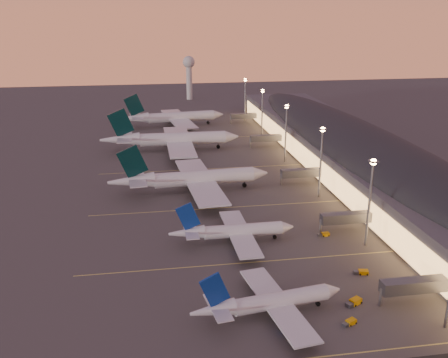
% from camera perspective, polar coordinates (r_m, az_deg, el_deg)
% --- Properties ---
extents(ground, '(700.00, 700.00, 0.00)m').
position_cam_1_polar(ground, '(139.89, 2.16, -8.59)').
color(ground, '#403E3B').
extents(airliner_narrow_south, '(35.48, 31.99, 12.68)m').
position_cam_1_polar(airliner_narrow_south, '(113.18, 5.11, -13.85)').
color(airliner_narrow_south, silver).
rests_on(airliner_narrow_south, ground).
extents(airliner_narrow_north, '(36.82, 32.77, 13.20)m').
position_cam_1_polar(airliner_narrow_north, '(145.32, 0.97, -5.99)').
color(airliner_narrow_north, silver).
rests_on(airliner_narrow_north, ground).
extents(airliner_wide_near, '(60.17, 54.95, 19.25)m').
position_cam_1_polar(airliner_wide_near, '(185.47, -3.83, 0.02)').
color(airliner_wide_near, silver).
rests_on(airliner_wide_near, ground).
extents(airliner_wide_mid, '(66.32, 60.10, 21.30)m').
position_cam_1_polar(airliner_wide_mid, '(242.21, -6.09, 4.53)').
color(airliner_wide_mid, silver).
rests_on(airliner_wide_mid, ground).
extents(airliner_wide_far, '(62.46, 57.34, 19.98)m').
position_cam_1_polar(airliner_wide_far, '(295.13, -5.94, 7.00)').
color(airliner_wide_far, silver).
rests_on(airliner_wide_far, ground).
extents(terminal_building, '(56.35, 255.00, 17.46)m').
position_cam_1_polar(terminal_building, '(219.93, 14.42, 3.48)').
color(terminal_building, '#4A494E').
rests_on(terminal_building, ground).
extents(light_masts, '(2.20, 217.20, 25.90)m').
position_cam_1_polar(light_masts, '(202.02, 8.68, 5.12)').
color(light_masts, gray).
rests_on(light_masts, ground).
extents(radar_tower, '(9.00, 9.00, 32.50)m').
position_cam_1_polar(radar_tower, '(385.83, -4.02, 12.28)').
color(radar_tower, silver).
rests_on(radar_tower, ground).
extents(lane_markings, '(90.00, 180.36, 0.00)m').
position_cam_1_polar(lane_markings, '(175.85, -0.38, -2.71)').
color(lane_markings, '#D8C659').
rests_on(lane_markings, ground).
extents(baggage_tug_a, '(3.66, 2.67, 1.02)m').
position_cam_1_polar(baggage_tug_a, '(114.64, 14.16, -15.62)').
color(baggage_tug_a, '#DE9903').
rests_on(baggage_tug_a, ground).
extents(baggage_tug_b, '(4.49, 3.47, 1.26)m').
position_cam_1_polar(baggage_tug_b, '(121.53, 14.63, -13.46)').
color(baggage_tug_b, '#DE9903').
rests_on(baggage_tug_b, ground).
extents(baggage_tug_c, '(3.54, 1.71, 1.03)m').
position_cam_1_polar(baggage_tug_c, '(153.31, 11.36, -6.23)').
color(baggage_tug_c, '#DE9903').
rests_on(baggage_tug_c, ground).
extents(baggage_tug_d, '(3.94, 2.24, 1.11)m').
position_cam_1_polar(baggage_tug_d, '(134.58, 15.44, -10.23)').
color(baggage_tug_d, '#DE9903').
rests_on(baggage_tug_d, ground).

